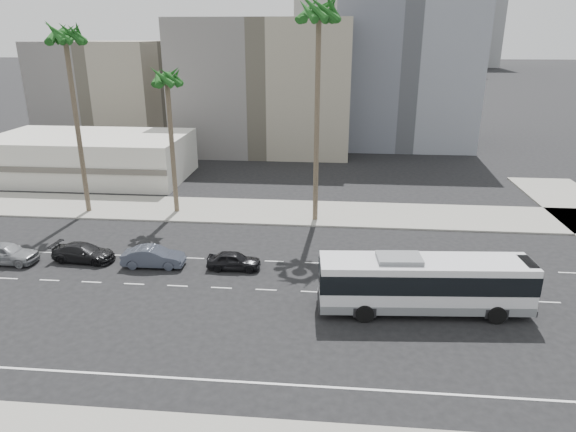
# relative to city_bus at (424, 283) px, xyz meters

# --- Properties ---
(ground) EXTENTS (700.00, 700.00, 0.00)m
(ground) POSITION_rel_city_bus_xyz_m (-3.83, 1.75, -1.90)
(ground) COLOR black
(ground) RESTS_ON ground
(sidewalk_north) EXTENTS (120.00, 7.00, 0.15)m
(sidewalk_north) POSITION_rel_city_bus_xyz_m (-3.83, 17.25, -1.82)
(sidewalk_north) COLOR gray
(sidewalk_north) RESTS_ON ground
(commercial_low) EXTENTS (22.00, 12.16, 5.00)m
(commercial_low) POSITION_rel_city_bus_xyz_m (-33.83, 27.74, 0.60)
(commercial_low) COLOR beige
(commercial_low) RESTS_ON ground
(midrise_beige_west) EXTENTS (24.00, 18.00, 18.00)m
(midrise_beige_west) POSITION_rel_city_bus_xyz_m (-15.83, 46.75, 7.10)
(midrise_beige_west) COLOR slate
(midrise_beige_west) RESTS_ON ground
(midrise_gray_center) EXTENTS (20.00, 20.00, 26.00)m
(midrise_gray_center) POSITION_rel_city_bus_xyz_m (4.17, 53.75, 11.10)
(midrise_gray_center) COLOR slate
(midrise_gray_center) RESTS_ON ground
(midrise_beige_far) EXTENTS (18.00, 16.00, 15.00)m
(midrise_beige_far) POSITION_rel_city_bus_xyz_m (-41.83, 51.75, 5.60)
(midrise_beige_far) COLOR slate
(midrise_beige_far) RESTS_ON ground
(highrise_far) EXTENTS (22.00, 22.00, 60.00)m
(highrise_far) POSITION_rel_city_bus_xyz_m (66.17, 261.75, 28.10)
(highrise_far) COLOR slate
(highrise_far) RESTS_ON ground
(city_bus) EXTENTS (12.74, 3.70, 3.61)m
(city_bus) POSITION_rel_city_bus_xyz_m (0.00, 0.00, 0.00)
(city_bus) COLOR silver
(city_bus) RESTS_ON ground
(car_a) EXTENTS (1.59, 3.85, 1.31)m
(car_a) POSITION_rel_city_bus_xyz_m (-12.55, 4.74, -1.25)
(car_a) COLOR black
(car_a) RESTS_ON ground
(car_b) EXTENTS (1.70, 4.52, 1.48)m
(car_b) POSITION_rel_city_bus_xyz_m (-18.43, 4.63, -1.16)
(car_b) COLOR #3B414E
(car_b) RESTS_ON ground
(car_c) EXTENTS (2.25, 4.77, 1.34)m
(car_c) POSITION_rel_city_bus_xyz_m (-23.93, 5.06, -1.23)
(car_c) COLOR black
(car_c) RESTS_ON ground
(car_d) EXTENTS (2.00, 4.68, 1.58)m
(car_d) POSITION_rel_city_bus_xyz_m (-29.43, 4.20, -1.11)
(car_d) COLOR gray
(car_d) RESTS_ON ground
(palm_near) EXTENTS (5.62, 5.62, 18.90)m
(palm_near) POSITION_rel_city_bus_xyz_m (-7.18, 15.35, 15.22)
(palm_near) COLOR brown
(palm_near) RESTS_ON ground
(palm_mid) EXTENTS (4.33, 4.33, 13.42)m
(palm_mid) POSITION_rel_city_bus_xyz_m (-20.32, 16.40, 10.18)
(palm_mid) COLOR brown
(palm_mid) RESTS_ON ground
(palm_far) EXTENTS (4.96, 4.96, 17.06)m
(palm_far) POSITION_rel_city_bus_xyz_m (-28.68, 15.75, 13.60)
(palm_far) COLOR brown
(palm_far) RESTS_ON ground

